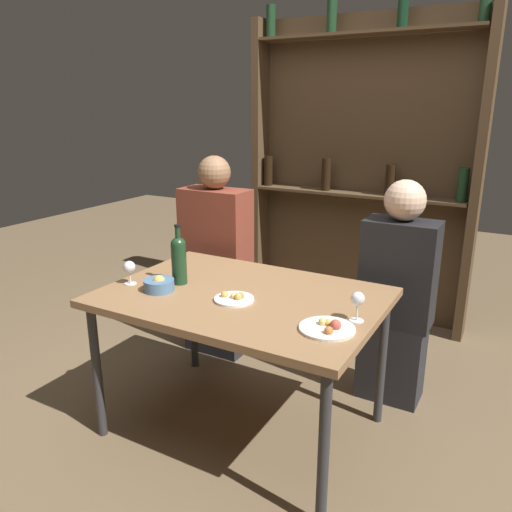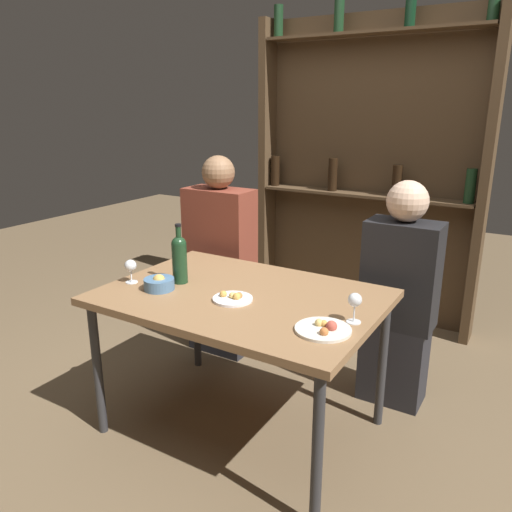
% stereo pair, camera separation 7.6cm
% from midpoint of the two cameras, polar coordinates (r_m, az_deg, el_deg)
% --- Properties ---
extents(ground_plane, '(10.00, 10.00, 0.00)m').
position_cam_midpoint_polar(ground_plane, '(2.70, -2.33, -18.92)').
color(ground_plane, brown).
extents(dining_table, '(1.28, 0.90, 0.73)m').
position_cam_midpoint_polar(dining_table, '(2.37, -2.53, -5.70)').
color(dining_table, olive).
rests_on(dining_table, ground_plane).
extents(wine_rack_wall, '(1.67, 0.21, 2.29)m').
position_cam_midpoint_polar(wine_rack_wall, '(3.76, 11.29, 10.10)').
color(wine_rack_wall, '#4C3823').
rests_on(wine_rack_wall, ground_plane).
extents(wine_bottle, '(0.07, 0.07, 0.30)m').
position_cam_midpoint_polar(wine_bottle, '(2.47, -9.68, -0.21)').
color(wine_bottle, '#19381E').
rests_on(wine_bottle, dining_table).
extents(wine_glass_0, '(0.06, 0.06, 0.13)m').
position_cam_midpoint_polar(wine_glass_0, '(2.06, 10.51, -5.01)').
color(wine_glass_0, silver).
rests_on(wine_glass_0, dining_table).
extents(wine_glass_1, '(0.06, 0.06, 0.12)m').
position_cam_midpoint_polar(wine_glass_1, '(2.53, -15.11, -1.35)').
color(wine_glass_1, silver).
rests_on(wine_glass_1, dining_table).
extents(food_plate_0, '(0.18, 0.18, 0.04)m').
position_cam_midpoint_polar(food_plate_0, '(2.27, -3.48, -4.85)').
color(food_plate_0, white).
rests_on(food_plate_0, dining_table).
extents(food_plate_1, '(0.22, 0.22, 0.05)m').
position_cam_midpoint_polar(food_plate_1, '(1.99, 7.12, -8.15)').
color(food_plate_1, silver).
rests_on(food_plate_1, dining_table).
extents(snack_bowl, '(0.15, 0.15, 0.08)m').
position_cam_midpoint_polar(snack_bowl, '(2.43, -11.91, -3.21)').
color(snack_bowl, '#4C7299').
rests_on(snack_bowl, dining_table).
extents(seated_person_left, '(0.43, 0.22, 1.28)m').
position_cam_midpoint_polar(seated_person_left, '(3.20, -5.23, -0.84)').
color(seated_person_left, '#26262B').
rests_on(seated_person_left, ground_plane).
extents(seated_person_right, '(0.38, 0.22, 1.22)m').
position_cam_midpoint_polar(seated_person_right, '(2.76, 14.98, -4.84)').
color(seated_person_right, '#26262B').
rests_on(seated_person_right, ground_plane).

